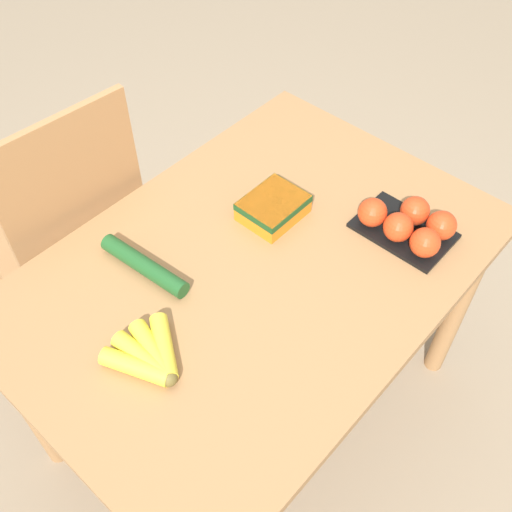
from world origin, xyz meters
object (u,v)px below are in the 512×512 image
object	(u,v)px
cucumber_near	(144,265)
tomato_pack	(409,225)
carrot_bag	(273,206)
chair	(73,241)
banana_bunch	(150,356)

from	to	relation	value
cucumber_near	tomato_pack	bearing A→B (deg)	-37.88
tomato_pack	carrot_bag	bearing A→B (deg)	119.90
chair	cucumber_near	distance (m)	0.47
chair	banana_bunch	xyz separation A→B (m)	(-0.18, -0.60, 0.24)
tomato_pack	chair	bearing A→B (deg)	120.89
chair	carrot_bag	xyz separation A→B (m)	(0.31, -0.51, 0.25)
chair	tomato_pack	distance (m)	0.96
chair	banana_bunch	bearing A→B (deg)	76.82
chair	carrot_bag	size ratio (longest dim) A/B	6.48
banana_bunch	cucumber_near	bearing A→B (deg)	51.43
carrot_bag	cucumber_near	bearing A→B (deg)	163.13
banana_bunch	tomato_pack	size ratio (longest dim) A/B	0.74
banana_bunch	carrot_bag	distance (m)	0.50
banana_bunch	cucumber_near	distance (m)	0.25
chair	tomato_pack	world-z (taller)	chair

